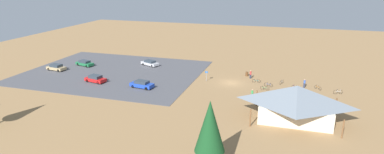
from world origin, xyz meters
The scene contains 21 objects.
ground centered at (0.00, 0.00, 0.00)m, with size 160.00×160.00×0.00m, color #937047.
parking_lot_asphalt centered at (26.62, 0.03, 0.03)m, with size 38.27×30.53×0.05m, color #4C4C51.
bike_pavilion centered at (-12.25, 14.69, 3.04)m, with size 12.47×8.52×5.44m.
trash_bin centered at (-2.39, -5.70, 0.45)m, with size 0.60×0.60×0.90m, color brown.
lot_sign centered at (5.07, 0.26, 1.41)m, with size 0.56×0.08×2.20m.
pine_mideast centered at (-3.10, 30.60, 5.08)m, with size 3.40×3.40×8.07m.
bicycle_blue_front_row centered at (-7.36, 0.15, 0.38)m, with size 1.67×0.57×0.81m.
bicycle_orange_mid_cluster centered at (-16.49, -0.95, 0.36)m, with size 1.17×1.31×0.79m.
bicycle_white_yard_front centered at (-19.87, 0.65, 0.40)m, with size 1.69×0.66×0.89m.
bicycle_purple_yard_center centered at (-12.51, 0.12, 0.35)m, with size 1.61×0.71×0.80m.
bicycle_teal_lone_east centered at (-4.85, -1.78, 0.35)m, with size 1.67×0.48×0.75m.
bicycle_silver_yard_right centered at (-9.74, -2.30, 0.37)m, with size 0.69×1.61×0.83m.
bicycle_green_near_porch centered at (-6.86, 2.45, 0.39)m, with size 1.69×0.48×0.86m.
car_blue_end_stall centered at (15.87, 8.03, 0.75)m, with size 4.79×2.54×1.40m.
car_silver_mid_lot centered at (21.06, -7.39, 0.68)m, with size 4.97×3.51×1.25m.
car_red_back_corner centered at (26.37, 7.61, 0.76)m, with size 4.61×2.66×1.44m.
car_tan_inner_stall centered at (39.81, 2.66, 0.75)m, with size 4.58×2.45×1.42m.
car_green_near_entry centered at (35.91, -2.57, 0.71)m, with size 4.88×2.90×1.33m.
visitor_crossing_yard centered at (-14.03, -1.22, 0.92)m, with size 0.38×0.36×1.74m.
visitor_by_pavilion centered at (-3.35, -4.21, 0.92)m, with size 0.38×0.40×1.76m.
visitor_at_bikes centered at (-5.08, 7.28, 0.85)m, with size 0.36×0.36×1.63m.
Camera 1 is at (-10.51, 61.58, 20.60)m, focal length 30.29 mm.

